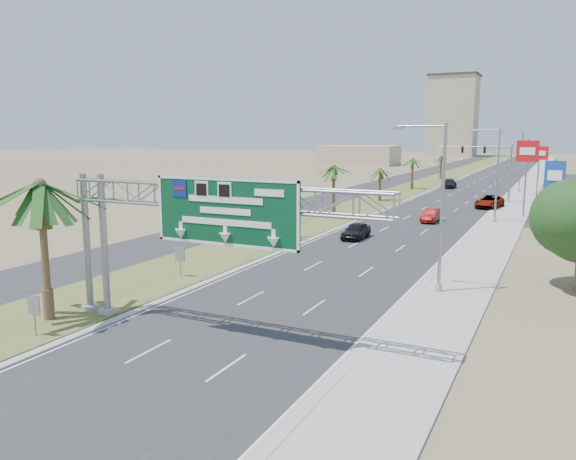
# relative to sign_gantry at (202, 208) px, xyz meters

# --- Properties ---
(ground) EXTENTS (600.00, 600.00, 0.00)m
(ground) POSITION_rel_sign_gantry_xyz_m (1.06, -9.93, -6.06)
(ground) COLOR #8C7A59
(ground) RESTS_ON ground
(road) EXTENTS (12.00, 300.00, 0.02)m
(road) POSITION_rel_sign_gantry_xyz_m (1.06, 100.07, -6.05)
(road) COLOR #28282B
(road) RESTS_ON ground
(sidewalk_right) EXTENTS (4.00, 300.00, 0.10)m
(sidewalk_right) POSITION_rel_sign_gantry_xyz_m (9.56, 100.07, -6.01)
(sidewalk_right) COLOR #9E9B93
(sidewalk_right) RESTS_ON ground
(median_grass) EXTENTS (7.00, 300.00, 0.12)m
(median_grass) POSITION_rel_sign_gantry_xyz_m (-8.94, 100.07, -6.00)
(median_grass) COLOR #535C28
(median_grass) RESTS_ON ground
(opposing_road) EXTENTS (8.00, 300.00, 0.02)m
(opposing_road) POSITION_rel_sign_gantry_xyz_m (-15.94, 100.07, -6.05)
(opposing_road) COLOR #28282B
(opposing_road) RESTS_ON ground
(sign_gantry) EXTENTS (16.75, 1.24, 7.50)m
(sign_gantry) POSITION_rel_sign_gantry_xyz_m (0.00, 0.00, 0.00)
(sign_gantry) COLOR gray
(sign_gantry) RESTS_ON ground
(palm_near) EXTENTS (5.70, 5.70, 8.35)m
(palm_near) POSITION_rel_sign_gantry_xyz_m (-8.14, -1.93, 0.87)
(palm_near) COLOR brown
(palm_near) RESTS_ON ground
(palm_row_b) EXTENTS (3.99, 3.99, 5.95)m
(palm_row_b) POSITION_rel_sign_gantry_xyz_m (-8.44, 22.07, -1.16)
(palm_row_b) COLOR brown
(palm_row_b) RESTS_ON ground
(palm_row_c) EXTENTS (3.99, 3.99, 6.75)m
(palm_row_c) POSITION_rel_sign_gantry_xyz_m (-8.44, 38.07, -0.39)
(palm_row_c) COLOR brown
(palm_row_c) RESTS_ON ground
(palm_row_d) EXTENTS (3.99, 3.99, 5.45)m
(palm_row_d) POSITION_rel_sign_gantry_xyz_m (-8.44, 56.07, -1.64)
(palm_row_d) COLOR brown
(palm_row_d) RESTS_ON ground
(palm_row_e) EXTENTS (3.99, 3.99, 6.15)m
(palm_row_e) POSITION_rel_sign_gantry_xyz_m (-8.44, 75.07, -0.97)
(palm_row_e) COLOR brown
(palm_row_e) RESTS_ON ground
(palm_row_f) EXTENTS (3.99, 3.99, 5.75)m
(palm_row_f) POSITION_rel_sign_gantry_xyz_m (-8.44, 100.07, -1.35)
(palm_row_f) COLOR brown
(palm_row_f) RESTS_ON ground
(streetlight_near) EXTENTS (3.27, 0.44, 10.00)m
(streetlight_near) POSITION_rel_sign_gantry_xyz_m (8.36, 12.07, -1.36)
(streetlight_near) COLOR gray
(streetlight_near) RESTS_ON ground
(streetlight_mid) EXTENTS (3.27, 0.44, 10.00)m
(streetlight_mid) POSITION_rel_sign_gantry_xyz_m (8.36, 42.07, -1.36)
(streetlight_mid) COLOR gray
(streetlight_mid) RESTS_ON ground
(streetlight_far) EXTENTS (3.27, 0.44, 10.00)m
(streetlight_far) POSITION_rel_sign_gantry_xyz_m (8.36, 78.07, -1.36)
(streetlight_far) COLOR gray
(streetlight_far) RESTS_ON ground
(signal_mast) EXTENTS (10.28, 0.71, 8.00)m
(signal_mast) POSITION_rel_sign_gantry_xyz_m (6.23, 62.05, -1.21)
(signal_mast) COLOR gray
(signal_mast) RESTS_ON ground
(median_signback_a) EXTENTS (0.75, 0.08, 2.08)m
(median_signback_a) POSITION_rel_sign_gantry_xyz_m (-6.74, -3.93, -4.61)
(median_signback_a) COLOR gray
(median_signback_a) RESTS_ON ground
(median_signback_b) EXTENTS (0.75, 0.08, 2.08)m
(median_signback_b) POSITION_rel_sign_gantry_xyz_m (-7.44, 8.07, -4.61)
(median_signback_b) COLOR gray
(median_signback_b) RESTS_ON ground
(tower_distant) EXTENTS (20.00, 16.00, 35.00)m
(tower_distant) POSITION_rel_sign_gantry_xyz_m (-30.94, 240.07, 11.44)
(tower_distant) COLOR tan
(tower_distant) RESTS_ON ground
(building_distant_left) EXTENTS (24.00, 14.00, 6.00)m
(building_distant_left) POSITION_rel_sign_gantry_xyz_m (-43.94, 150.07, -3.06)
(building_distant_left) COLOR tan
(building_distant_left) RESTS_ON ground
(car_left_lane) EXTENTS (1.78, 4.35, 1.48)m
(car_left_lane) POSITION_rel_sign_gantry_xyz_m (-1.72, 26.66, -5.32)
(car_left_lane) COLOR black
(car_left_lane) RESTS_ON ground
(car_mid_lane) EXTENTS (1.51, 4.28, 1.41)m
(car_mid_lane) POSITION_rel_sign_gantry_xyz_m (2.28, 39.76, -5.35)
(car_mid_lane) COLOR maroon
(car_mid_lane) RESTS_ON ground
(car_right_lane) EXTENTS (3.42, 6.13, 1.62)m
(car_right_lane) POSITION_rel_sign_gantry_xyz_m (6.56, 54.96, -5.25)
(car_right_lane) COLOR gray
(car_right_lane) RESTS_ON ground
(car_far) EXTENTS (2.25, 5.35, 1.54)m
(car_far) POSITION_rel_sign_gantry_xyz_m (-3.21, 80.78, -5.29)
(car_far) COLOR black
(car_far) RESTS_ON ground
(pole_sign_red_near) EXTENTS (2.41, 0.84, 8.94)m
(pole_sign_red_near) POSITION_rel_sign_gantry_xyz_m (11.03, 48.22, 0.97)
(pole_sign_red_near) COLOR gray
(pole_sign_red_near) RESTS_ON ground
(pole_sign_blue) EXTENTS (2.02, 0.62, 6.91)m
(pole_sign_blue) POSITION_rel_sign_gantry_xyz_m (14.06, 43.34, -1.07)
(pole_sign_blue) COLOR gray
(pole_sign_blue) RESTS_ON ground
(pole_sign_red_far) EXTENTS (2.22, 0.57, 8.04)m
(pole_sign_red_far) POSITION_rel_sign_gantry_xyz_m (11.80, 61.71, 0.28)
(pole_sign_red_far) COLOR gray
(pole_sign_red_far) RESTS_ON ground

